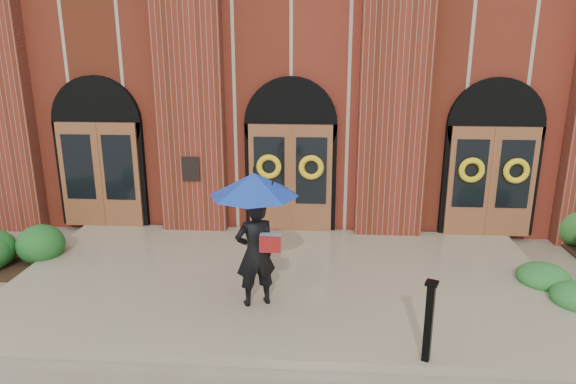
{
  "coord_description": "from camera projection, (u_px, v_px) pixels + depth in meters",
  "views": [
    {
      "loc": [
        0.77,
        -8.67,
        4.36
      ],
      "look_at": [
        0.07,
        1.0,
        1.57
      ],
      "focal_mm": 32.0,
      "sensor_mm": 36.0,
      "label": 1
    }
  ],
  "objects": [
    {
      "name": "church_building",
      "position": [
        303.0,
        72.0,
        17.02
      ],
      "size": [
        16.2,
        12.53,
        7.0
      ],
      "color": "maroon",
      "rests_on": "ground"
    },
    {
      "name": "ground",
      "position": [
        280.0,
        287.0,
        9.57
      ],
      "size": [
        90.0,
        90.0,
        0.0
      ],
      "primitive_type": "plane",
      "color": "gray",
      "rests_on": "ground"
    },
    {
      "name": "hedge_front_right",
      "position": [
        565.0,
        286.0,
        9.14
      ],
      "size": [
        1.28,
        1.1,
        0.45
      ],
      "primitive_type": "ellipsoid",
      "color": "#236226",
      "rests_on": "ground"
    },
    {
      "name": "landing",
      "position": [
        281.0,
        280.0,
        9.69
      ],
      "size": [
        10.0,
        5.3,
        0.15
      ],
      "primitive_type": "cube",
      "color": "gray",
      "rests_on": "ground"
    },
    {
      "name": "metal_post",
      "position": [
        429.0,
        320.0,
        6.95
      ],
      "size": [
        0.21,
        0.21,
        1.19
      ],
      "rotation": [
        0.0,
        0.0,
        -0.42
      ],
      "color": "black",
      "rests_on": "landing"
    },
    {
      "name": "man_with_umbrella",
      "position": [
        255.0,
        214.0,
        8.24
      ],
      "size": [
        1.87,
        1.87,
        2.27
      ],
      "rotation": [
        0.0,
        0.0,
        3.54
      ],
      "color": "black",
      "rests_on": "landing"
    }
  ]
}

